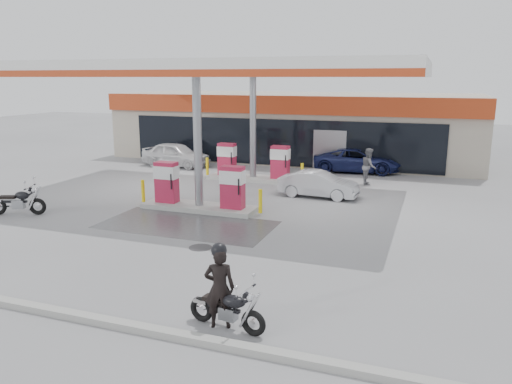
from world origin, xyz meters
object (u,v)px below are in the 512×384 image
(main_motorcycle, at_px, (228,310))
(hatchback_silver, at_px, (318,184))
(attendant, at_px, (369,166))
(parked_car_left, at_px, (219,149))
(sedan_white, at_px, (176,154))
(pump_island_near, at_px, (199,192))
(pump_island_far, at_px, (253,166))
(biker_main, at_px, (220,288))
(parked_motorcycle, at_px, (18,202))
(parked_car_right, at_px, (357,160))

(main_motorcycle, relative_size, hatchback_silver, 0.53)
(attendant, height_order, parked_car_left, attendant)
(main_motorcycle, relative_size, attendant, 1.03)
(sedan_white, relative_size, attendant, 2.33)
(pump_island_near, xyz_separation_m, attendant, (5.50, 7.00, 0.16))
(pump_island_far, xyz_separation_m, parked_car_left, (-4.50, 6.00, -0.17))
(pump_island_near, bearing_deg, pump_island_far, 90.00)
(pump_island_near, relative_size, biker_main, 3.02)
(pump_island_far, height_order, main_motorcycle, pump_island_far)
(sedan_white, height_order, hatchback_silver, sedan_white)
(sedan_white, distance_m, hatchback_silver, 10.45)
(biker_main, relative_size, parked_motorcycle, 0.85)
(parked_car_right, bearing_deg, sedan_white, 94.20)
(hatchback_silver, bearing_deg, parked_car_right, -2.56)
(attendant, height_order, parked_car_right, attendant)
(parked_motorcycle, height_order, sedan_white, sedan_white)
(hatchback_silver, height_order, parked_car_left, hatchback_silver)
(hatchback_silver, bearing_deg, parked_car_left, 48.04)
(main_motorcycle, relative_size, parked_car_right, 0.39)
(pump_island_far, bearing_deg, pump_island_near, -90.00)
(main_motorcycle, height_order, attendant, attendant)
(parked_car_right, bearing_deg, attendant, -167.47)
(main_motorcycle, bearing_deg, attendant, 96.01)
(pump_island_near, height_order, biker_main, pump_island_near)
(parked_motorcycle, relative_size, attendant, 1.16)
(pump_island_near, height_order, attendant, pump_island_near)
(biker_main, bearing_deg, pump_island_far, -91.18)
(pump_island_near, bearing_deg, attendant, 51.82)
(main_motorcycle, bearing_deg, parked_car_right, 99.63)
(main_motorcycle, relative_size, parked_car_left, 0.48)
(parked_car_left, bearing_deg, main_motorcycle, -157.22)
(parked_car_left, bearing_deg, parked_car_right, -104.22)
(sedan_white, bearing_deg, main_motorcycle, -142.22)
(pump_island_far, distance_m, biker_main, 14.96)
(parked_car_right, bearing_deg, parked_motorcycle, 135.17)
(main_motorcycle, height_order, hatchback_silver, hatchback_silver)
(attendant, bearing_deg, sedan_white, 73.41)
(attendant, distance_m, hatchback_silver, 3.79)
(pump_island_far, relative_size, parked_car_right, 1.11)
(biker_main, xyz_separation_m, parked_motorcycle, (-10.50, 5.27, -0.37))
(biker_main, distance_m, hatchback_silver, 11.87)
(biker_main, bearing_deg, parked_motorcycle, -45.50)
(hatchback_silver, bearing_deg, pump_island_far, 61.29)
(sedan_white, distance_m, parked_car_right, 10.19)
(pump_island_far, relative_size, main_motorcycle, 2.89)
(hatchback_silver, relative_size, parked_car_left, 0.91)
(attendant, bearing_deg, pump_island_far, 89.91)
(attendant, distance_m, parked_car_left, 11.19)
(pump_island_far, relative_size, biker_main, 3.02)
(parked_car_right, bearing_deg, biker_main, 174.15)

